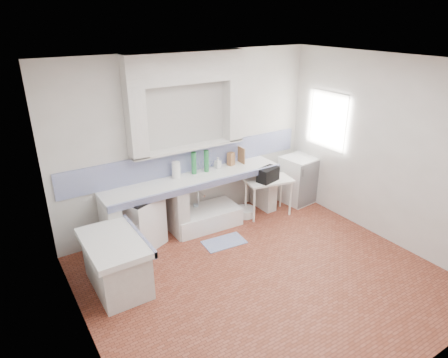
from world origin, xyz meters
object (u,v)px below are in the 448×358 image
sink (205,218)px  fridge (298,179)px  side_table (268,197)px  stove (141,222)px

sink → fridge: fridge is taller
side_table → fridge: size_ratio=0.92×
sink → side_table: 1.18m
stove → fridge: fridge is taller
fridge → sink: bearing=170.5°
side_table → fridge: (0.81, 0.12, 0.10)m
sink → side_table: size_ratio=1.41×
sink → side_table: bearing=-9.5°
stove → fridge: bearing=-25.8°
side_table → fridge: bearing=19.9°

